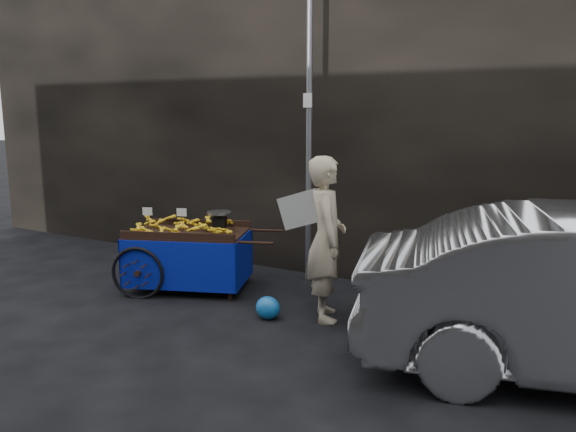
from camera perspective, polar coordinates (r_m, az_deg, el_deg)
The scene contains 6 objects.
ground at distance 6.78m, azimuth -5.35°, elevation -8.92°, with size 80.00×80.00×0.00m, color black.
building_wall at distance 8.50m, azimuth 6.88°, elevation 12.10°, with size 13.50×2.00×5.00m.
street_pole at distance 7.36m, azimuth 2.16°, elevation 8.59°, with size 0.12×0.10×4.00m.
banana_cart at distance 7.31m, azimuth -10.43°, elevation -2.16°, with size 2.18×1.54×1.09m.
vendor at distance 6.10m, azimuth 3.89°, elevation -2.30°, with size 0.93×0.78×1.80m.
plastic_bag at distance 6.26m, azimuth -2.05°, elevation -9.31°, with size 0.28×0.23×0.26m, color #1864B5.
Camera 1 is at (3.68, -5.24, 2.25)m, focal length 35.00 mm.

